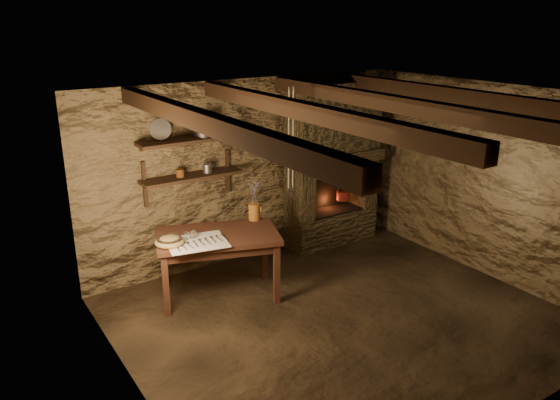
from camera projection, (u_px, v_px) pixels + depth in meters
floor at (340, 318)px, 5.96m from camera, size 4.50×4.50×0.00m
back_wall at (247, 171)px, 7.16m from camera, size 4.50×0.04×2.40m
front_wall at (519, 294)px, 3.99m from camera, size 4.50×0.04×2.40m
left_wall at (129, 268)px, 4.41m from camera, size 0.04×4.00×2.40m
right_wall at (485, 181)px, 6.75m from camera, size 0.04×4.00×2.40m
ceiling at (349, 97)px, 5.19m from camera, size 4.50×4.00×0.04m
beam_far_left at (207, 122)px, 4.44m from camera, size 0.14×3.95×0.16m
beam_mid_left at (306, 111)px, 4.96m from camera, size 0.14×3.95×0.16m
beam_mid_right at (387, 102)px, 5.48m from camera, size 0.14×3.95×0.16m
beam_far_right at (454, 95)px, 6.00m from camera, size 0.14×3.95×0.16m
shelf_lower at (192, 177)px, 6.56m from camera, size 1.25×0.30×0.04m
shelf_upper at (190, 140)px, 6.42m from camera, size 1.25×0.30×0.04m
hearth at (333, 160)px, 7.62m from camera, size 1.43×0.51×2.30m
work_table at (219, 263)px, 6.32m from camera, size 1.56×1.20×0.78m
linen_cloth at (197, 242)px, 5.95m from camera, size 0.73×0.63×0.01m
pewter_cutlery_row at (198, 242)px, 5.93m from camera, size 0.57×0.31×0.01m
drinking_glasses at (194, 235)px, 6.05m from camera, size 0.21×0.06×0.08m
stoneware_jug at (254, 204)px, 6.57m from camera, size 0.16×0.15×0.48m
wooden_bowl at (170, 242)px, 5.88m from camera, size 0.38×0.38×0.11m
iron_stockpot at (204, 129)px, 6.48m from camera, size 0.26×0.26×0.19m
tin_pan at (160, 129)px, 6.29m from camera, size 0.27×0.20×0.25m
small_kettle at (207, 168)px, 6.65m from camera, size 0.18×0.16×0.16m
rusty_tin at (180, 173)px, 6.46m from camera, size 0.12×0.12×0.09m
red_pot at (343, 195)px, 7.84m from camera, size 0.24×0.24×0.54m
hanging_ropes at (291, 139)px, 6.24m from camera, size 0.08×0.08×1.20m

